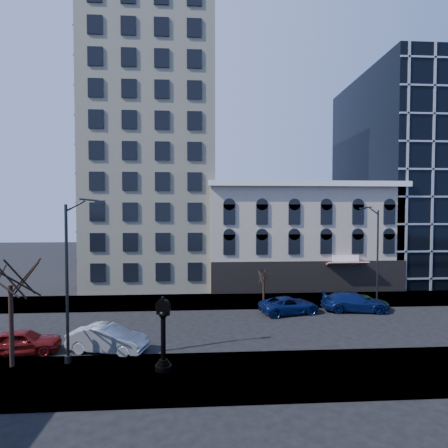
{
  "coord_description": "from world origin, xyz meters",
  "views": [
    {
      "loc": [
        0.09,
        -26.94,
        9.08
      ],
      "look_at": [
        2.0,
        4.0,
        8.0
      ],
      "focal_mm": 28.0,
      "sensor_mm": 36.0,
      "label": 1
    }
  ],
  "objects": [
    {
      "name": "cream_tower",
      "position": [
        -6.11,
        18.88,
        19.32
      ],
      "size": [
        15.9,
        15.4,
        42.5
      ],
      "color": "beige",
      "rests_on": "ground"
    },
    {
      "name": "car_far_b",
      "position": [
        13.94,
        3.91,
        0.85
      ],
      "size": [
        6.14,
        3.12,
        1.71
      ],
      "primitive_type": "imported",
      "rotation": [
        0.0,
        0.0,
        1.44
      ],
      "color": "#0C194C",
      "rests_on": "ground"
    },
    {
      "name": "bare_tree_far",
      "position": [
        6.21,
        7.51,
        3.19
      ],
      "size": [
        2.38,
        2.38,
        4.08
      ],
      "color": "black",
      "rests_on": "sidewalk_far"
    },
    {
      "name": "car_near_a",
      "position": [
        -11.47,
        -4.18,
        0.8
      ],
      "size": [
        4.94,
        2.67,
        1.6
      ],
      "primitive_type": "imported",
      "rotation": [
        0.0,
        0.0,
        1.75
      ],
      "color": "maroon",
      "rests_on": "ground"
    },
    {
      "name": "victorian_row",
      "position": [
        12.0,
        15.89,
        6.0
      ],
      "size": [
        22.6,
        11.19,
        12.5
      ],
      "color": "#B3A593",
      "rests_on": "ground"
    },
    {
      "name": "sidewalk_near",
      "position": [
        0.0,
        -8.0,
        0.06
      ],
      "size": [
        160.0,
        6.0,
        0.12
      ],
      "primitive_type": "cube",
      "color": "gray",
      "rests_on": "ground"
    },
    {
      "name": "bare_tree_near",
      "position": [
        -10.96,
        -6.3,
        5.89
      ],
      "size": [
        4.45,
        4.45,
        7.64
      ],
      "color": "black",
      "rests_on": "sidewalk_near"
    },
    {
      "name": "glass_office",
      "position": [
        32.0,
        20.91,
        14.0
      ],
      "size": [
        20.0,
        20.15,
        28.0
      ],
      "color": "black",
      "rests_on": "ground"
    },
    {
      "name": "ground",
      "position": [
        0.0,
        0.0,
        0.0
      ],
      "size": [
        160.0,
        160.0,
        0.0
      ],
      "primitive_type": "plane",
      "color": "black",
      "rests_on": "ground"
    },
    {
      "name": "car_near_b",
      "position": [
        -6.06,
        -4.13,
        0.85
      ],
      "size": [
        5.41,
        2.98,
        1.69
      ],
      "primitive_type": "imported",
      "rotation": [
        0.0,
        0.0,
        1.33
      ],
      "color": "#A5A8AD",
      "rests_on": "ground"
    },
    {
      "name": "sidewalk_far",
      "position": [
        0.0,
        8.0,
        0.06
      ],
      "size": [
        160.0,
        6.0,
        0.12
      ],
      "primitive_type": "cube",
      "color": "gray",
      "rests_on": "ground"
    },
    {
      "name": "car_far_a",
      "position": [
        7.82,
        3.54,
        0.75
      ],
      "size": [
        5.79,
        3.63,
        1.49
      ],
      "primitive_type": "imported",
      "rotation": [
        0.0,
        0.0,
        1.8
      ],
      "color": "#0C194C",
      "rests_on": "ground"
    },
    {
      "name": "street_lamp_far",
      "position": [
        16.48,
        5.8,
        7.41
      ],
      "size": [
        2.44,
        0.95,
        9.66
      ],
      "rotation": [
        0.0,
        0.0,
        3.43
      ],
      "color": "black",
      "rests_on": "sidewalk_far"
    },
    {
      "name": "street_lamp_near",
      "position": [
        -7.18,
        -5.88,
        7.63
      ],
      "size": [
        2.56,
        0.69,
        9.95
      ],
      "rotation": [
        0.0,
        0.0,
        0.16
      ],
      "color": "black",
      "rests_on": "sidewalk_near"
    },
    {
      "name": "street_clock",
      "position": [
        -2.15,
        -7.25,
        2.02
      ],
      "size": [
        0.95,
        0.95,
        4.21
      ],
      "rotation": [
        0.0,
        0.0,
        -0.44
      ],
      "color": "black",
      "rests_on": "sidewalk_near"
    },
    {
      "name": "car_far_c",
      "position": [
        15.15,
        4.3,
        0.72
      ],
      "size": [
        4.36,
        2.0,
        1.45
      ],
      "primitive_type": "imported",
      "rotation": [
        0.0,
        0.0,
        1.5
      ],
      "color": "#143F1E",
      "rests_on": "ground"
    }
  ]
}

